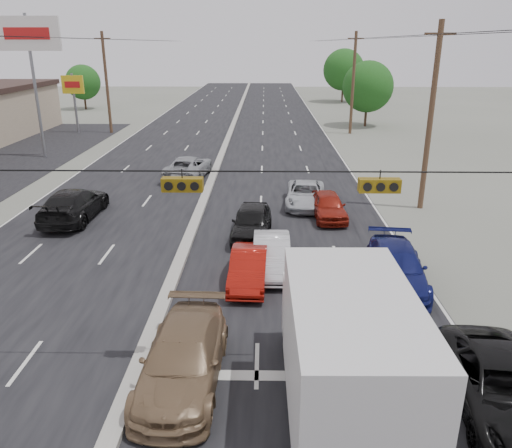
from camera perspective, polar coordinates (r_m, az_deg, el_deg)
The scene contains 23 objects.
ground at distance 15.52m, azimuth -13.03°, elevation -15.35°, with size 200.00×200.00×0.00m, color #606356.
road_surface at distance 43.31m, azimuth -3.83°, elevation 8.12°, with size 20.00×160.00×0.02m, color black.
center_median at distance 43.29m, azimuth -3.84°, elevation 8.25°, with size 0.50×160.00×0.20m, color gray.
utility_pole_left_c at distance 54.79m, azimuth -16.70°, elevation 15.23°, with size 1.60×0.30×10.00m.
utility_pole_right_b at distance 28.91m, azimuth 19.33°, elevation 11.44°, with size 1.60×0.30×10.00m.
utility_pole_right_c at distance 53.13m, azimuth 11.04°, elevation 15.56°, with size 1.60×0.30×10.00m.
traffic_signals at distance 12.88m, azimuth -8.85°, elevation 4.68°, with size 25.00×0.30×0.54m.
pole_sign_billboard at distance 44.12m, azimuth -24.54°, elevation 18.30°, with size 5.00×0.25×11.00m.
pole_sign_far at distance 55.97m, azimuth -20.16°, elevation 14.23°, with size 2.20×0.25×6.00m.
tree_left_far at distance 76.81m, azimuth -19.17°, elevation 15.06°, with size 4.80×4.80×6.12m.
tree_right_mid at distance 58.55m, azimuth 12.65°, elevation 15.07°, with size 5.60×5.60×7.14m.
tree_right_far at distance 83.27m, azimuth 9.98°, elevation 16.98°, with size 6.40×6.40×8.16m.
box_truck at distance 12.32m, azimuth 10.07°, elevation -14.34°, with size 2.74×7.53×3.81m.
tan_sedan at distance 14.20m, azimuth -8.33°, elevation -14.99°, with size 2.11×5.18×1.50m, color brown.
red_sedan at distance 19.38m, azimuth -0.85°, elevation -5.04°, with size 1.38×3.95×1.30m, color #931009.
black_suv at distance 14.53m, azimuth 26.37°, elevation -16.40°, with size 2.37×5.14×1.43m, color black.
queue_car_a at distance 23.91m, azimuth -0.48°, elevation 0.21°, with size 1.80×4.49×1.53m, color black.
queue_car_b at distance 20.43m, azimuth 1.80°, elevation -3.53°, with size 1.48×4.24×1.40m, color silver.
queue_car_c at distance 28.80m, azimuth 5.68°, elevation 3.35°, with size 2.20×4.76×1.32m, color #B6BABE.
queue_car_d at distance 19.91m, azimuth 15.69°, elevation -4.81°, with size 2.10×5.17×1.50m, color #101553.
queue_car_e at distance 26.83m, azimuth 8.25°, elevation 2.05°, with size 1.63×4.05×1.38m, color maroon.
oncoming_near at distance 28.05m, azimuth -20.10°, elevation 2.11°, with size 2.32×5.70×1.66m, color black.
oncoming_far at distance 35.16m, azimuth -7.73°, elevation 6.46°, with size 2.49×5.41×1.50m, color gray.
Camera 1 is at (3.58, -12.25, 8.83)m, focal length 35.00 mm.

